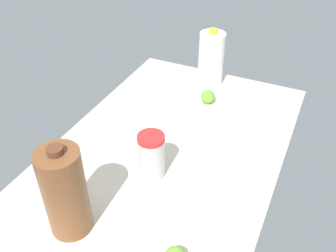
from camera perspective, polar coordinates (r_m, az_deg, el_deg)
countertop at (r=132.46cm, az=0.00°, el=-3.99°), size 120.00×76.00×3.00cm
tumbler_cup at (r=117.01cm, az=-2.52°, el=-4.54°), size 8.55×8.55×15.53cm
chocolate_milk_jug at (r=101.73cm, az=-15.45°, el=-9.69°), size 11.51×11.51×28.38cm
milk_jug at (r=164.49cm, az=6.59°, el=10.12°), size 10.98×10.98×25.23cm
lime_by_jug at (r=154.55cm, az=6.10°, el=4.48°), size 5.84×5.84×5.84cm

